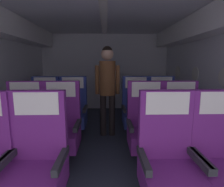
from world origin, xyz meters
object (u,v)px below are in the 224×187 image
seat_b_left_window (25,129)px  seat_c_right_aisle (162,111)px  seat_b_left_aisle (61,128)px  seat_a_left_aisle (37,164)px  seat_c_left_aisle (73,112)px  seat_a_right_aisle (222,162)px  seat_b_right_window (146,128)px  seat_c_right_window (136,111)px  flight_attendant (107,82)px  seat_a_right_window (168,163)px  seat_c_left_window (45,112)px  seat_b_right_aisle (181,128)px

seat_b_left_window → seat_c_right_aisle: bearing=21.9°
seat_b_left_aisle → seat_c_right_aisle: size_ratio=1.00×
seat_a_left_aisle → seat_c_left_aisle: (0.00, 1.67, 0.00)m
seat_a_right_aisle → seat_b_left_aisle: same height
seat_b_right_window → seat_a_left_aisle: bearing=-144.4°
seat_c_left_aisle → seat_c_right_window: size_ratio=1.00×
seat_c_left_aisle → seat_c_right_aisle: (1.61, 0.00, 0.00)m
seat_c_right_aisle → flight_attendant: 1.12m
seat_b_left_window → seat_b_left_aisle: (0.47, 0.00, 0.00)m
seat_a_right_window → seat_c_left_window: bearing=134.4°
seat_a_left_aisle → flight_attendant: size_ratio=0.67×
seat_b_left_aisle → seat_c_left_aisle: (0.00, 0.83, 0.00)m
seat_b_right_window → seat_c_left_aisle: (-1.13, 0.86, 0.00)m
seat_a_right_aisle → seat_b_right_window: bearing=120.4°
seat_b_left_aisle → seat_c_right_window: 1.40m
seat_c_right_aisle → seat_b_right_aisle: bearing=-90.3°
seat_b_left_window → seat_c_right_aisle: 2.25m
seat_c_left_window → flight_attendant: size_ratio=0.67×
seat_c_right_window → seat_c_left_window: bearing=-179.6°
seat_a_left_aisle → flight_attendant: flight_attendant is taller
seat_c_right_aisle → seat_b_left_aisle: bearing=-152.6°
seat_b_left_aisle → seat_b_left_window: bearing=-179.7°
seat_a_right_window → flight_attendant: (-0.52, 1.69, 0.53)m
seat_a_left_aisle → seat_a_right_aisle: same height
flight_attendant → seat_c_left_aisle: bearing=12.7°
seat_c_left_window → flight_attendant: flight_attendant is taller
seat_b_right_window → seat_c_right_window: size_ratio=1.00×
seat_c_right_window → flight_attendant: flight_attendant is taller
seat_c_left_window → seat_a_right_window: bearing=-45.6°
seat_b_left_aisle → seat_c_left_window: size_ratio=1.00×
seat_c_right_window → seat_a_right_window: bearing=-89.8°
seat_a_right_aisle → seat_b_left_window: size_ratio=1.00×
seat_c_right_window → seat_b_right_aisle: bearing=-60.9°
seat_a_right_window → seat_c_right_window: 1.67m
seat_c_left_window → seat_c_right_aisle: 2.10m
seat_a_right_window → seat_c_right_aisle: 1.75m
seat_b_left_window → seat_c_left_window: same height
seat_b_left_aisle → seat_c_left_window: 0.94m
seat_c_left_aisle → seat_c_right_window: (1.13, -0.01, 0.00)m
seat_b_right_aisle → seat_c_right_aisle: same height
seat_b_left_window → seat_b_right_window: size_ratio=1.00×
seat_b_right_window → flight_attendant: size_ratio=0.67×
seat_c_right_aisle → seat_a_right_aisle: bearing=-89.6°
seat_c_right_aisle → seat_a_left_aisle: bearing=-133.9°
seat_b_left_window → flight_attendant: 1.48m
seat_a_left_aisle → seat_c_left_window: (-0.49, 1.64, 0.00)m
seat_b_left_window → seat_a_right_aisle: bearing=-22.1°
seat_b_left_window → seat_c_left_aisle: bearing=60.3°
seat_b_right_aisle → seat_c_right_window: same height
seat_b_right_aisle → flight_attendant: 1.41m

